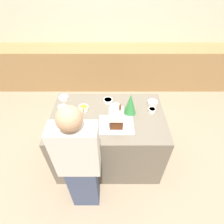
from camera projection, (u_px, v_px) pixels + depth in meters
ground_plane at (109, 156)px, 2.78m from camera, size 12.00×12.00×0.00m
wall_back at (110, 23)px, 3.65m from camera, size 8.00×0.05×2.60m
back_cabinet_block at (110, 68)px, 3.98m from camera, size 6.00×0.60×0.92m
kitchen_island at (108, 138)px, 2.48m from camera, size 1.44×0.92×0.89m
baking_tray at (116, 125)px, 2.06m from camera, size 0.41×0.32×0.01m
gingerbread_house at (117, 118)px, 1.99m from camera, size 0.16×0.19×0.27m
decorative_tree at (131, 104)px, 2.12m from camera, size 0.16×0.16×0.29m
candy_bowl_far_right at (84, 108)px, 2.24m from camera, size 0.13×0.13×0.05m
candy_bowl_far_left at (153, 103)px, 2.32m from camera, size 0.13×0.13×0.05m
candy_bowl_front_corner at (152, 110)px, 2.22m from camera, size 0.09×0.09×0.05m
candy_bowl_center_rear at (64, 98)px, 2.41m from camera, size 0.13×0.13×0.04m
candy_bowl_behind_tray at (108, 100)px, 2.37m from camera, size 0.13×0.13×0.04m
candy_bowl_beside_tree at (63, 108)px, 2.24m from camera, size 0.11×0.11×0.05m
candy_bowl_near_tray_left at (116, 107)px, 2.26m from camera, size 0.14×0.14×0.05m
person at (80, 165)px, 1.75m from camera, size 0.41×0.52×1.58m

